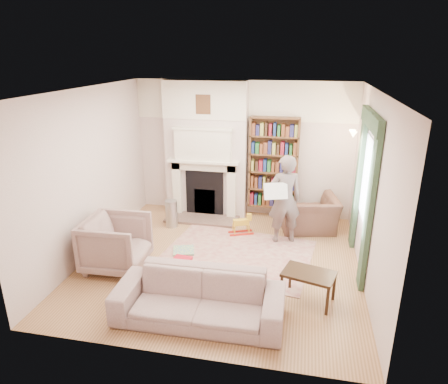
% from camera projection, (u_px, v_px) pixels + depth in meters
% --- Properties ---
extents(floor, '(4.50, 4.50, 0.00)m').
position_uv_depth(floor, '(221.00, 261.00, 6.71)').
color(floor, brown).
rests_on(floor, ground).
extents(ceiling, '(4.50, 4.50, 0.00)m').
position_uv_depth(ceiling, '(221.00, 90.00, 5.77)').
color(ceiling, white).
rests_on(ceiling, wall_back).
extents(wall_back, '(4.50, 0.00, 4.50)m').
position_uv_depth(wall_back, '(243.00, 149.00, 8.31)').
color(wall_back, beige).
rests_on(wall_back, floor).
extents(wall_front, '(4.50, 0.00, 4.50)m').
position_uv_depth(wall_front, '(176.00, 248.00, 4.16)').
color(wall_front, beige).
rests_on(wall_front, floor).
extents(wall_left, '(0.00, 4.50, 4.50)m').
position_uv_depth(wall_left, '(89.00, 174.00, 6.66)').
color(wall_left, beige).
rests_on(wall_left, floor).
extents(wall_right, '(0.00, 4.50, 4.50)m').
position_uv_depth(wall_right, '(372.00, 192.00, 5.81)').
color(wall_right, beige).
rests_on(wall_right, floor).
extents(fireplace, '(1.70, 0.58, 2.80)m').
position_uv_depth(fireplace, '(206.00, 150.00, 8.28)').
color(fireplace, beige).
rests_on(fireplace, floor).
extents(bookcase, '(1.00, 0.24, 1.85)m').
position_uv_depth(bookcase, '(273.00, 163.00, 8.15)').
color(bookcase, brown).
rests_on(bookcase, floor).
extents(window, '(0.02, 0.90, 1.30)m').
position_uv_depth(window, '(367.00, 180.00, 6.17)').
color(window, silver).
rests_on(window, wall_right).
extents(curtain_left, '(0.07, 0.32, 2.40)m').
position_uv_depth(curtain_left, '(369.00, 212.00, 5.61)').
color(curtain_left, '#2D452C').
rests_on(curtain_left, floor).
extents(curtain_right, '(0.07, 0.32, 2.40)m').
position_uv_depth(curtain_right, '(358.00, 182.00, 6.90)').
color(curtain_right, '#2D452C').
rests_on(curtain_right, floor).
extents(pelmet, '(0.09, 1.70, 0.24)m').
position_uv_depth(pelmet, '(372.00, 120.00, 5.87)').
color(pelmet, '#2D452C').
rests_on(pelmet, wall_right).
extents(wall_sconce, '(0.20, 0.24, 0.24)m').
position_uv_depth(wall_sconce, '(350.00, 137.00, 7.07)').
color(wall_sconce, gold).
rests_on(wall_sconce, wall_right).
extents(rug, '(2.71, 2.23, 0.01)m').
position_uv_depth(rug, '(237.00, 254.00, 6.92)').
color(rug, '#BFAF90').
rests_on(rug, floor).
extents(armchair_reading, '(1.23, 1.12, 0.69)m').
position_uv_depth(armchair_reading, '(308.00, 214.00, 7.78)').
color(armchair_reading, '#483126').
rests_on(armchair_reading, floor).
extents(armchair_left, '(0.98, 0.95, 0.86)m').
position_uv_depth(armchair_left, '(116.00, 243.00, 6.38)').
color(armchair_left, gray).
rests_on(armchair_left, floor).
extents(sofa, '(2.20, 0.89, 0.64)m').
position_uv_depth(sofa, '(199.00, 298.00, 5.16)').
color(sofa, '#BCA89B').
rests_on(sofa, floor).
extents(man_reading, '(0.70, 0.57, 1.65)m').
position_uv_depth(man_reading, '(285.00, 199.00, 7.15)').
color(man_reading, '#5D4F4B').
rests_on(man_reading, floor).
extents(newspaper, '(0.43, 0.25, 0.28)m').
position_uv_depth(newspaper, '(276.00, 191.00, 6.92)').
color(newspaper, white).
rests_on(newspaper, man_reading).
extents(coffee_table, '(0.80, 0.62, 0.45)m').
position_uv_depth(coffee_table, '(308.00, 287.00, 5.58)').
color(coffee_table, '#342012').
rests_on(coffee_table, floor).
extents(paraffin_heater, '(0.29, 0.29, 0.55)m').
position_uv_depth(paraffin_heater, '(171.00, 214.00, 7.96)').
color(paraffin_heater, '#9B9EA2').
rests_on(paraffin_heater, floor).
extents(rocking_horse, '(0.50, 0.35, 0.41)m').
position_uv_depth(rocking_horse, '(241.00, 224.00, 7.63)').
color(rocking_horse, gold).
rests_on(rocking_horse, rug).
extents(board_game, '(0.45, 0.45, 0.03)m').
position_uv_depth(board_game, '(184.00, 250.00, 7.01)').
color(board_game, '#CFD64B').
rests_on(board_game, rug).
extents(game_box_lid, '(0.32, 0.23, 0.05)m').
position_uv_depth(game_box_lid, '(182.00, 259.00, 6.70)').
color(game_box_lid, red).
rests_on(game_box_lid, rug).
extents(comic_annuals, '(0.43, 0.58, 0.02)m').
position_uv_depth(comic_annuals, '(227.00, 277.00, 6.21)').
color(comic_annuals, red).
rests_on(comic_annuals, rug).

